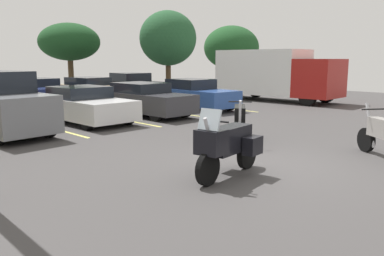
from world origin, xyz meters
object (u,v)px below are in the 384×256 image
Objects in this scene: car_far_tan at (90,89)px; car_far_black at (133,86)px; motorcycle_touring at (227,144)px; car_white at (85,105)px; box_truck at (275,74)px; car_blue at (194,95)px; motorcycle_third at (240,121)px; car_far_navy at (39,92)px; car_charcoal at (145,99)px.

car_far_black reaches higher than car_far_tan.
car_far_black reaches higher than motorcycle_touring.
box_truck is at bearing -2.16° from car_white.
box_truck is at bearing -4.73° from car_blue.
motorcycle_third is at bearing -78.42° from car_white.
car_charcoal is at bearing -76.46° from car_far_navy.
motorcycle_third is 0.25× the size of box_truck.
car_blue reaches higher than car_white.
motorcycle_touring is 0.30× the size of box_truck.
motorcycle_third is 0.38× the size of car_charcoal.
car_white is at bearing 101.58° from motorcycle_third.
car_white is at bearing -99.87° from car_far_navy.
car_far_tan is 1.01× the size of car_far_black.
motorcycle_touring reaches higher than car_blue.
car_far_black is 0.62× the size of box_truck.
car_far_navy is (2.74, 14.95, -0.00)m from motorcycle_touring.
car_far_black is (6.81, 6.30, 0.09)m from car_white.
car_white is at bearing 79.22° from motorcycle_touring.
motorcycle_third is at bearing -101.87° from car_far_tan.
car_white is at bearing 179.30° from car_charcoal.
car_far_navy is at bearing 80.13° from car_white.
car_white is 0.95× the size of car_far_navy.
motorcycle_touring is 0.47× the size of car_far_navy.
car_far_navy is 5.66m from car_far_black.
car_far_navy is 1.00× the size of car_far_tan.
car_white is (-1.29, 6.29, 0.03)m from motorcycle_third.
car_far_black is (8.38, 14.56, 0.06)m from motorcycle_touring.
motorcycle_touring is 15.44m from box_truck.
car_white is at bearing -137.23° from car_far_black.
motorcycle_third is 6.43m from car_charcoal.
car_white is 0.93× the size of car_charcoal.
car_blue is 8.10m from car_far_navy.
car_far_tan is (1.20, 6.55, 0.00)m from car_charcoal.
car_white is at bearing -121.43° from car_far_tan.
car_far_tan is (5.55, 14.78, -0.00)m from motorcycle_touring.
motorcycle_third is 0.40× the size of car_far_black.
car_charcoal is 1.02× the size of car_far_navy.
car_white is 7.63m from car_far_tan.
motorcycle_third is 0.39× the size of car_far_tan.
car_blue is at bearing 1.57° from car_charcoal.
car_far_tan is at bearing 58.57° from car_white.
car_far_tan is 10.44m from box_truck.
car_far_black is at bearing 80.80° from car_blue.
car_far_navy is at bearing 79.63° from motorcycle_touring.
motorcycle_touring is at bearing -145.48° from motorcycle_third.
car_charcoal is 1.03× the size of car_blue.
motorcycle_third is 6.42m from car_white.
car_far_tan is 0.63× the size of box_truck.
car_charcoal is at bearing -100.36° from car_far_tan.
motorcycle_third is 0.40× the size of car_blue.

